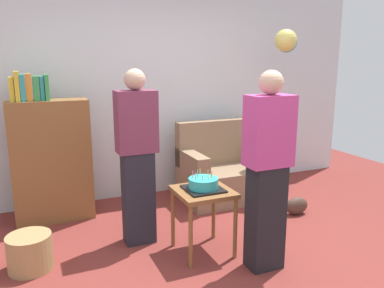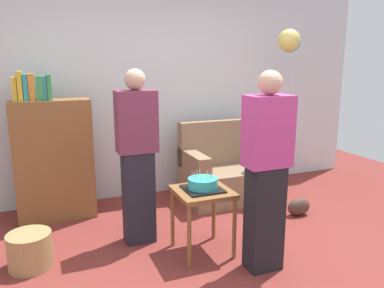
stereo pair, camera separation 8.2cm
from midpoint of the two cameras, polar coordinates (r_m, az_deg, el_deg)
name	(u,v)px [view 2 (the right image)]	position (r m, az deg, el deg)	size (l,w,h in m)	color
ground_plane	(223,266)	(3.39, 5.47, -17.71)	(8.00, 8.00, 0.00)	maroon
wall_back	(152,89)	(4.85, -5.47, 8.25)	(6.00, 0.10, 2.70)	silver
couch	(227,172)	(4.78, 5.74, -4.14)	(1.10, 0.70, 0.96)	#8C7054
bookshelf	(53,157)	(4.33, -19.59, -1.83)	(0.80, 0.36, 1.59)	brown
side_table	(203,199)	(3.38, 2.30, -8.32)	(0.48, 0.48, 0.59)	brown
birthday_cake	(203,184)	(3.34, 2.32, -6.07)	(0.32, 0.32, 0.17)	black
person_blowing_candles	(137,157)	(3.53, -7.54, -1.89)	(0.36, 0.22, 1.63)	#23232D
person_holding_cake	(266,172)	(3.09, 11.82, -4.11)	(0.36, 0.22, 1.63)	black
wicker_basket	(30,250)	(3.54, -22.50, -14.52)	(0.36, 0.36, 0.30)	#A88451
handbag	(299,207)	(4.47, 16.23, -9.03)	(0.28, 0.14, 0.20)	#473328
balloon_bunch	(289,41)	(4.92, 14.88, 14.72)	(0.30, 0.29, 2.07)	silver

